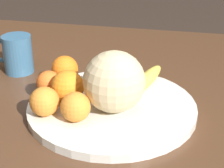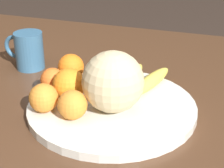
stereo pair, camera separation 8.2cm
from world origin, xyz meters
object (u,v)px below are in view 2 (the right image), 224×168
Objects in this scene: kitchen_table at (91,127)px; banana_bunch at (132,78)px; orange_front_left at (69,84)px; ceramic_mug at (28,50)px; orange_front_right at (71,67)px; orange_mid_center at (44,98)px; orange_back_right at (53,80)px; produce_tag at (90,102)px; fruit_bowl at (112,107)px; melon at (113,82)px; orange_back_left at (72,105)px.

banana_bunch is at bearing -140.52° from kitchen_table.
ceramic_mug reaches higher than orange_front_left.
orange_front_right is 0.17m from orange_mid_center.
banana_bunch is 3.21× the size of orange_back_right.
orange_front_left reaches higher than orange_mid_center.
kitchen_table is at bearing 131.02° from banana_bunch.
orange_front_left is at bearing 19.87° from produce_tag.
fruit_bowl is 5.69× the size of orange_front_right.
melon is 0.14m from banana_bunch.
orange_back_left reaches higher than kitchen_table.
fruit_bowl is at bearing -148.46° from produce_tag.
orange_mid_center is at bearing 93.72° from orange_front_right.
orange_mid_center is 0.10m from orange_back_right.
melon reaches higher than ceramic_mug.
ceramic_mug reaches higher than fruit_bowl.
fruit_bowl is at bearing 149.10° from kitchen_table.
kitchen_table is at bearing -116.79° from orange_mid_center.
kitchen_table is at bearing 152.86° from ceramic_mug.
orange_back_left reaches higher than produce_tag.
banana_bunch is 2.77× the size of orange_front_right.
melon is 0.10m from orange_back_left.
melon is (-0.08, 0.06, 0.17)m from kitchen_table.
fruit_bowl is at bearing 173.38° from orange_back_right.
melon is 1.78× the size of orange_front_left.
kitchen_table is 0.12m from fruit_bowl.
melon reaches higher than orange_mid_center.
melon is 0.15m from orange_mid_center.
fruit_bowl is 0.16m from orange_mid_center.
orange_front_left is 0.26m from ceramic_mug.
melon reaches higher than banana_bunch.
orange_back_right is (0.09, 0.02, 0.13)m from kitchen_table.
orange_front_right is at bearing -27.59° from produce_tag.
produce_tag is (-0.05, 0.00, -0.04)m from orange_front_left.
banana_bunch is 0.17m from orange_front_left.
orange_back_right is 0.48× the size of ceramic_mug.
fruit_bowl is 4.84× the size of produce_tag.
orange_front_right is at bearing -101.36° from orange_back_right.
orange_front_left is 1.18× the size of orange_mid_center.
melon is at bearing -137.95° from orange_back_left.
orange_back_right is (0.17, 0.09, 0.01)m from banana_bunch.
banana_bunch is 0.21m from orange_back_left.
banana_bunch is at bearing -172.84° from orange_front_right.
orange_mid_center is (0.13, 0.08, 0.04)m from fruit_bowl.
fruit_bowl is 0.16m from orange_back_right.
orange_front_left is 1.13× the size of orange_front_right.
orange_back_right is at bearing -46.44° from orange_back_left.
orange_front_left is 0.06m from orange_back_right.
fruit_bowl is 0.17m from orange_front_right.
orange_front_right is (0.07, -0.05, 0.13)m from kitchen_table.
orange_mid_center reaches higher than banana_bunch.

